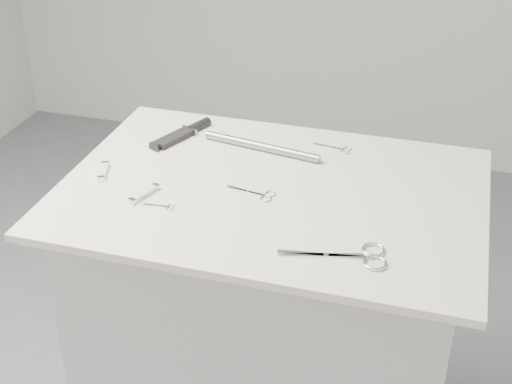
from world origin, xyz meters
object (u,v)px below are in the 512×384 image
(embroidery_scissors_a, at_px, (259,194))
(sheathed_knife, at_px, (185,133))
(embroidery_scissors_b, at_px, (339,149))
(pocket_knife_a, at_px, (144,194))
(pocket_knife_b, at_px, (103,171))
(tiny_scissors, at_px, (163,206))
(large_shears, at_px, (357,256))
(metal_rail, at_px, (262,147))
(plinth, at_px, (270,337))

(embroidery_scissors_a, distance_m, sheathed_knife, 0.37)
(embroidery_scissors_b, bearing_deg, pocket_knife_a, -128.23)
(pocket_knife_b, bearing_deg, sheathed_knife, -43.94)
(tiny_scissors, bearing_deg, sheathed_knife, 99.33)
(embroidery_scissors_a, relative_size, pocket_knife_a, 1.28)
(large_shears, relative_size, pocket_knife_b, 2.62)
(large_shears, bearing_deg, sheathed_knife, 129.47)
(large_shears, height_order, embroidery_scissors_a, large_shears)
(large_shears, distance_m, pocket_knife_a, 0.53)
(pocket_knife_b, height_order, metal_rail, metal_rail)
(plinth, distance_m, large_shears, 0.57)
(plinth, bearing_deg, embroidery_scissors_b, 64.77)
(plinth, distance_m, tiny_scissors, 0.54)
(large_shears, distance_m, metal_rail, 0.51)
(plinth, relative_size, pocket_knife_b, 10.61)
(embroidery_scissors_b, distance_m, pocket_knife_a, 0.53)
(large_shears, bearing_deg, plinth, 125.63)
(tiny_scissors, xyz_separation_m, metal_rail, (0.14, 0.33, 0.01))
(embroidery_scissors_a, bearing_deg, pocket_knife_b, -169.39)
(embroidery_scissors_b, relative_size, tiny_scissors, 1.38)
(large_shears, height_order, pocket_knife_a, pocket_knife_a)
(large_shears, xyz_separation_m, pocket_knife_b, (-0.66, 0.17, 0.00))
(sheathed_knife, distance_m, pocket_knife_b, 0.28)
(pocket_knife_b, xyz_separation_m, metal_rail, (0.34, 0.23, 0.01))
(pocket_knife_a, xyz_separation_m, metal_rail, (0.20, 0.30, 0.01))
(embroidery_scissors_a, height_order, pocket_knife_a, pocket_knife_a)
(pocket_knife_b, bearing_deg, embroidery_scissors_b, -80.57)
(embroidery_scissors_a, bearing_deg, tiny_scissors, -140.47)
(plinth, relative_size, embroidery_scissors_a, 7.48)
(metal_rail, bearing_deg, pocket_knife_b, -146.31)
(tiny_scissors, bearing_deg, embroidery_scissors_a, 26.11)
(pocket_knife_b, distance_m, metal_rail, 0.41)
(plinth, height_order, pocket_knife_b, pocket_knife_b)
(plinth, height_order, metal_rail, metal_rail)
(large_shears, distance_m, pocket_knife_b, 0.68)
(embroidery_scissors_b, bearing_deg, pocket_knife_b, -142.39)
(metal_rail, bearing_deg, embroidery_scissors_a, -75.43)
(large_shears, height_order, tiny_scissors, large_shears)
(tiny_scissors, height_order, metal_rail, metal_rail)
(embroidery_scissors_a, bearing_deg, large_shears, -25.26)
(tiny_scissors, bearing_deg, plinth, 30.90)
(pocket_knife_b, bearing_deg, plinth, -102.95)
(embroidery_scissors_a, bearing_deg, embroidery_scissors_b, 73.79)
(embroidery_scissors_b, bearing_deg, metal_rail, -152.92)
(large_shears, relative_size, metal_rail, 0.69)
(plinth, bearing_deg, tiny_scissors, -145.14)
(sheathed_knife, bearing_deg, metal_rail, -73.79)
(plinth, bearing_deg, pocket_knife_a, -157.20)
(plinth, height_order, pocket_knife_a, pocket_knife_a)
(tiny_scissors, relative_size, sheathed_knife, 0.39)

